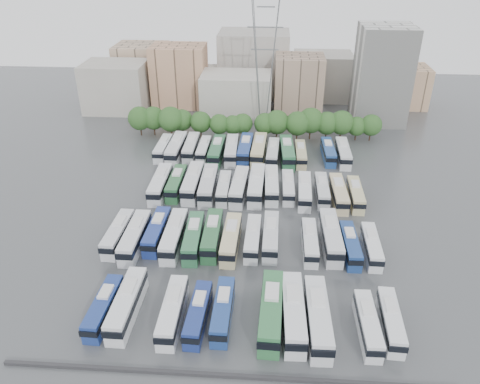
# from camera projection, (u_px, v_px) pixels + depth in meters

# --- Properties ---
(ground) EXTENTS (220.00, 220.00, 0.00)m
(ground) POSITION_uv_depth(u_px,v_px,m) (244.00, 227.00, 85.58)
(ground) COLOR #424447
(ground) RESTS_ON ground
(parapet) EXTENTS (56.00, 0.50, 0.50)m
(parapet) POSITION_uv_depth(u_px,v_px,m) (227.00, 376.00, 56.74)
(parapet) COLOR #2D2D30
(parapet) RESTS_ON ground
(tree_line) EXTENTS (65.50, 8.08, 8.31)m
(tree_line) POSITION_uv_depth(u_px,v_px,m) (253.00, 122.00, 120.06)
(tree_line) COLOR black
(tree_line) RESTS_ON ground
(city_buildings) EXTENTS (102.00, 35.00, 20.00)m
(city_buildings) POSITION_uv_depth(u_px,v_px,m) (235.00, 77.00, 144.74)
(city_buildings) COLOR #9E998E
(city_buildings) RESTS_ON ground
(apartment_tower) EXTENTS (14.00, 14.00, 26.00)m
(apartment_tower) POSITION_uv_depth(u_px,v_px,m) (382.00, 75.00, 127.62)
(apartment_tower) COLOR silver
(apartment_tower) RESTS_ON ground
(electricity_pylon) EXTENTS (9.00, 6.91, 33.83)m
(electricity_pylon) POSITION_uv_depth(u_px,v_px,m) (265.00, 59.00, 119.86)
(electricity_pylon) COLOR slate
(electricity_pylon) RESTS_ON ground
(bus_r0_s1) EXTENTS (2.74, 11.12, 3.47)m
(bus_r0_s1) POSITION_uv_depth(u_px,v_px,m) (104.00, 307.00, 65.03)
(bus_r0_s1) COLOR navy
(bus_r0_s1) RESTS_ON ground
(bus_r0_s2) EXTENTS (2.91, 12.71, 3.98)m
(bus_r0_s2) POSITION_uv_depth(u_px,v_px,m) (127.00, 304.00, 65.23)
(bus_r0_s2) COLOR silver
(bus_r0_s2) RESTS_ON ground
(bus_r0_s4) EXTENTS (2.68, 11.94, 3.74)m
(bus_r0_s4) POSITION_uv_depth(u_px,v_px,m) (173.00, 311.00, 64.18)
(bus_r0_s4) COLOR white
(bus_r0_s4) RESTS_ON ground
(bus_r0_s5) EXTENTS (2.79, 10.93, 3.40)m
(bus_r0_s5) POSITION_uv_depth(u_px,v_px,m) (198.00, 313.00, 63.97)
(bus_r0_s5) COLOR navy
(bus_r0_s5) RESTS_ON ground
(bus_r0_s6) EXTENTS (2.56, 11.26, 3.53)m
(bus_r0_s6) POSITION_uv_depth(u_px,v_px,m) (223.00, 310.00, 64.45)
(bus_r0_s6) COLOR navy
(bus_r0_s6) RESTS_ON ground
(bus_r0_s8) EXTENTS (3.46, 13.69, 4.27)m
(bus_r0_s8) POSITION_uv_depth(u_px,v_px,m) (271.00, 311.00, 63.83)
(bus_r0_s8) COLOR #307240
(bus_r0_s8) RESTS_ON ground
(bus_r0_s9) EXTENTS (3.27, 13.49, 4.21)m
(bus_r0_s9) POSITION_uv_depth(u_px,v_px,m) (293.00, 312.00, 63.62)
(bus_r0_s9) COLOR silver
(bus_r0_s9) RESTS_ON ground
(bus_r0_s10) EXTENTS (3.19, 13.52, 4.22)m
(bus_r0_s10) POSITION_uv_depth(u_px,v_px,m) (318.00, 317.00, 62.84)
(bus_r0_s10) COLOR silver
(bus_r0_s10) RESTS_ON ground
(bus_r0_s12) EXTENTS (2.48, 10.92, 3.42)m
(bus_r0_s12) POSITION_uv_depth(u_px,v_px,m) (368.00, 324.00, 62.22)
(bus_r0_s12) COLOR silver
(bus_r0_s12) RESTS_ON ground
(bus_r0_s13) EXTENTS (2.83, 10.92, 3.40)m
(bus_r0_s13) POSITION_uv_depth(u_px,v_px,m) (391.00, 321.00, 62.81)
(bus_r0_s13) COLOR white
(bus_r0_s13) RESTS_ON ground
(bus_r1_s0) EXTENTS (2.90, 11.85, 3.70)m
(bus_r1_s0) POSITION_uv_depth(u_px,v_px,m) (118.00, 233.00, 80.68)
(bus_r1_s0) COLOR silver
(bus_r1_s0) RESTS_ON ground
(bus_r1_s1) EXTENTS (2.86, 12.80, 4.01)m
(bus_r1_s1) POSITION_uv_depth(u_px,v_px,m) (135.00, 237.00, 79.50)
(bus_r1_s1) COLOR silver
(bus_r1_s1) RESTS_ON ground
(bus_r1_s2) EXTENTS (2.80, 11.92, 3.73)m
(bus_r1_s2) POSITION_uv_depth(u_px,v_px,m) (157.00, 231.00, 81.30)
(bus_r1_s2) COLOR navy
(bus_r1_s2) RESTS_ON ground
(bus_r1_s3) EXTENTS (2.84, 12.85, 4.03)m
(bus_r1_s3) POSITION_uv_depth(u_px,v_px,m) (174.00, 235.00, 79.86)
(bus_r1_s3) COLOR white
(bus_r1_s3) RESTS_ON ground
(bus_r1_s4) EXTENTS (3.11, 12.34, 3.84)m
(bus_r1_s4) POSITION_uv_depth(u_px,v_px,m) (193.00, 237.00, 79.49)
(bus_r1_s4) COLOR #2F6F45
(bus_r1_s4) RESTS_ON ground
(bus_r1_s5) EXTENTS (2.86, 12.50, 3.91)m
(bus_r1_s5) POSITION_uv_depth(u_px,v_px,m) (212.00, 235.00, 80.14)
(bus_r1_s5) COLOR #2A6238
(bus_r1_s5) RESTS_ON ground
(bus_r1_s6) EXTENTS (2.93, 12.29, 3.84)m
(bus_r1_s6) POSITION_uv_depth(u_px,v_px,m) (231.00, 239.00, 79.11)
(bus_r1_s6) COLOR beige
(bus_r1_s6) RESTS_ON ground
(bus_r1_s7) EXTENTS (2.65, 11.22, 3.50)m
(bus_r1_s7) POSITION_uv_depth(u_px,v_px,m) (253.00, 238.00, 79.64)
(bus_r1_s7) COLOR silver
(bus_r1_s7) RESTS_ON ground
(bus_r1_s8) EXTENTS (2.79, 11.99, 3.75)m
(bus_r1_s8) POSITION_uv_depth(u_px,v_px,m) (271.00, 236.00, 79.91)
(bus_r1_s8) COLOR silver
(bus_r1_s8) RESTS_ON ground
(bus_r1_s10) EXTENTS (2.45, 11.03, 3.46)m
(bus_r1_s10) POSITION_uv_depth(u_px,v_px,m) (310.00, 242.00, 78.68)
(bus_r1_s10) COLOR silver
(bus_r1_s10) RESTS_ON ground
(bus_r1_s11) EXTENTS (3.19, 13.37, 4.18)m
(bus_r1_s11) POSITION_uv_depth(u_px,v_px,m) (331.00, 236.00, 79.49)
(bus_r1_s11) COLOR silver
(bus_r1_s11) RESTS_ON ground
(bus_r1_s12) EXTENTS (2.69, 11.04, 3.45)m
(bus_r1_s12) POSITION_uv_depth(u_px,v_px,m) (350.00, 245.00, 77.92)
(bus_r1_s12) COLOR navy
(bus_r1_s12) RESTS_ON ground
(bus_r1_s13) EXTENTS (2.58, 10.83, 3.38)m
(bus_r1_s13) POSITION_uv_depth(u_px,v_px,m) (372.00, 246.00, 77.69)
(bus_r1_s13) COLOR white
(bus_r1_s13) RESTS_ON ground
(bus_r2_s1) EXTENTS (2.96, 13.08, 4.10)m
(bus_r2_s1) POSITION_uv_depth(u_px,v_px,m) (160.00, 184.00, 96.09)
(bus_r2_s1) COLOR silver
(bus_r2_s1) RESTS_ON ground
(bus_r2_s2) EXTENTS (2.69, 11.98, 3.75)m
(bus_r2_s2) POSITION_uv_depth(u_px,v_px,m) (176.00, 183.00, 96.75)
(bus_r2_s2) COLOR #2B6638
(bus_r2_s2) RESTS_ON ground
(bus_r2_s3) EXTENTS (3.01, 13.52, 4.24)m
(bus_r2_s3) POSITION_uv_depth(u_px,v_px,m) (193.00, 182.00, 96.53)
(bus_r2_s3) COLOR silver
(bus_r2_s3) RESTS_ON ground
(bus_r2_s4) EXTENTS (3.12, 13.39, 4.19)m
(bus_r2_s4) POSITION_uv_depth(u_px,v_px,m) (208.00, 185.00, 95.59)
(bus_r2_s4) COLOR silver
(bus_r2_s4) RESTS_ON ground
(bus_r2_s5) EXTENTS (2.50, 10.99, 3.44)m
(bus_r2_s5) POSITION_uv_depth(u_px,v_px,m) (224.00, 188.00, 95.12)
(bus_r2_s5) COLOR silver
(bus_r2_s5) RESTS_ON ground
(bus_r2_s6) EXTENTS (3.44, 13.00, 4.04)m
(bus_r2_s6) POSITION_uv_depth(u_px,v_px,m) (239.00, 186.00, 95.12)
(bus_r2_s6) COLOR silver
(bus_r2_s6) RESTS_ON ground
(bus_r2_s7) EXTENTS (3.28, 13.61, 4.25)m
(bus_r2_s7) POSITION_uv_depth(u_px,v_px,m) (256.00, 185.00, 95.51)
(bus_r2_s7) COLOR silver
(bus_r2_s7) RESTS_ON ground
(bus_r2_s8) EXTENTS (3.00, 12.59, 3.93)m
(bus_r2_s8) POSITION_uv_depth(u_px,v_px,m) (271.00, 185.00, 95.87)
(bus_r2_s8) COLOR silver
(bus_r2_s8) RESTS_ON ground
(bus_r2_s9) EXTENTS (2.50, 11.03, 3.45)m
(bus_r2_s9) POSITION_uv_depth(u_px,v_px,m) (288.00, 187.00, 95.51)
(bus_r2_s9) COLOR silver
(bus_r2_s9) RESTS_ON ground
(bus_r2_s10) EXTENTS (3.02, 12.01, 3.74)m
(bus_r2_s10) POSITION_uv_depth(u_px,v_px,m) (304.00, 191.00, 93.85)
(bus_r2_s10) COLOR white
(bus_r2_s10) RESTS_ON ground
(bus_r2_s11) EXTENTS (2.49, 11.17, 3.50)m
(bus_r2_s11) POSITION_uv_depth(u_px,v_px,m) (322.00, 190.00, 94.32)
(bus_r2_s11) COLOR silver
(bus_r2_s11) RESTS_ON ground
(bus_r2_s12) EXTENTS (2.93, 12.15, 3.79)m
(bus_r2_s12) POSITION_uv_depth(u_px,v_px,m) (339.00, 193.00, 92.98)
(bus_r2_s12) COLOR beige
(bus_r2_s12) RESTS_ON ground
(bus_r2_s13) EXTENTS (2.57, 11.17, 3.50)m
(bus_r2_s13) POSITION_uv_depth(u_px,v_px,m) (356.00, 194.00, 92.85)
(bus_r2_s13) COLOR beige
(bus_r2_s13) RESTS_ON ground
(bus_r3_s0) EXTENTS (2.68, 11.58, 3.62)m
(bus_r3_s0) POSITION_uv_depth(u_px,v_px,m) (163.00, 148.00, 112.44)
(bus_r3_s0) COLOR silver
(bus_r3_s0) RESTS_ON ground
(bus_r3_s1) EXTENTS (3.21, 13.65, 4.27)m
(bus_r3_s1) POSITION_uv_depth(u_px,v_px,m) (176.00, 148.00, 111.61)
(bus_r3_s1) COLOR silver
(bus_r3_s1) RESTS_ON ground
(bus_r3_s2) EXTENTS (2.85, 12.46, 3.90)m
(bus_r3_s2) POSITION_uv_depth(u_px,v_px,m) (191.00, 147.00, 112.52)
(bus_r3_s2) COLOR silver
(bus_r3_s2) RESTS_ON ground
(bus_r3_s3) EXTENTS (2.51, 11.02, 3.45)m
(bus_r3_s3) POSITION_uv_depth(u_px,v_px,m) (204.00, 149.00, 111.99)
(bus_r3_s3) COLOR silver
(bus_r3_s3) RESTS_ON ground
(bus_r3_s4) EXTENTS (3.10, 12.92, 4.04)m
(bus_r3_s4) POSITION_uv_depth(u_px,v_px,m) (217.00, 151.00, 110.57)
(bus_r3_s4) COLOR #2B653F
(bus_r3_s4) RESTS_ON ground
(bus_r3_s5) EXTENTS (3.10, 12.80, 4.00)m
(bus_r3_s5) POSITION_uv_depth(u_px,v_px,m) (232.00, 150.00, 111.00)
(bus_r3_s5) COLOR silver
(bus_r3_s5) RESTS_ON ground
(bus_r3_s6) EXTENTS (3.34, 13.23, 4.12)m
(bus_r3_s6) POSITION_uv_depth(u_px,v_px,m) (245.00, 149.00, 111.29)
(bus_r3_s6) COLOR navy
(bus_r3_s6) RESTS_ON ground
(bus_r3_s7) EXTENTS (3.65, 13.83, 4.30)m
(bus_r3_s7) POSITION_uv_depth(u_px,v_px,m) (259.00, 149.00, 110.90)
(bus_r3_s7) COLOR beige
(bus_r3_s7) RESTS_ON ground
(bus_r3_s8) EXTENTS (3.20, 12.10, 3.76)m
(bus_r3_s8) POSITION_uv_depth(u_px,v_px,m) (273.00, 153.00, 109.80)
(bus_r3_s8) COLOR silver
(bus_r3_s8) RESTS_ON ground
(bus_r3_s9) EXTENTS (3.57, 13.63, 4.24)m
(bus_r3_s9) POSITION_uv_depth(u_px,v_px,m) (287.00, 152.00, 109.70)
(bus_r3_s9) COLOR #2E6C42
(bus_r3_s9) RESTS_ON ground
(bus_r3_s10) EXTENTS (2.49, 11.19, 3.51)m
(bus_r3_s10) POSITION_uv_depth(u_px,v_px,m) (301.00, 154.00, 109.59)
(bus_r3_s10) COLOR #C6B888
(bus_r3_s10) RESTS_ON ground
(bus_r3_s12) EXTENTS (2.84, 11.65, 3.63)m
(bus_r3_s12) POSITION_uv_depth(u_px,v_px,m) (328.00, 152.00, 110.58)
(bus_r3_s12) COLOR navy
(bus_r3_s12) RESTS_ON ground
(bus_r3_s13) EXTENTS (2.84, 12.48, 3.91)m
(bus_r3_s13) POSITION_uv_depth(u_px,v_px,m) (343.00, 153.00, 109.72)
(bus_r3_s13) COLOR silver
(bus_r3_s13) RESTS_ON ground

